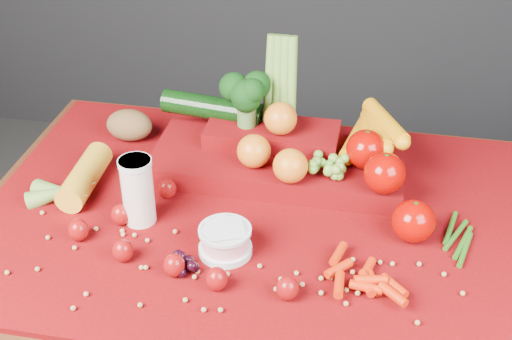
% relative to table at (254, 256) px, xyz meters
% --- Properties ---
extents(table, '(1.10, 0.80, 0.75)m').
position_rel_table_xyz_m(table, '(0.00, 0.00, 0.00)').
color(table, '#35180C').
rests_on(table, ground).
extents(red_cloth, '(1.05, 0.75, 0.01)m').
position_rel_table_xyz_m(red_cloth, '(0.00, 0.00, 0.10)').
color(red_cloth, '#66030B').
rests_on(red_cloth, table).
extents(milk_glass, '(0.06, 0.06, 0.14)m').
position_rel_table_xyz_m(milk_glass, '(-0.21, -0.06, 0.18)').
color(milk_glass, beige).
rests_on(milk_glass, red_cloth).
extents(yogurt_bowl, '(0.10, 0.10, 0.05)m').
position_rel_table_xyz_m(yogurt_bowl, '(-0.03, -0.12, 0.14)').
color(yogurt_bowl, silver).
rests_on(yogurt_bowl, red_cloth).
extents(strawberry_scatter, '(0.44, 0.28, 0.05)m').
position_rel_table_xyz_m(strawberry_scatter, '(-0.13, -0.15, 0.13)').
color(strawberry_scatter, maroon).
rests_on(strawberry_scatter, red_cloth).
extents(dark_grape_cluster, '(0.06, 0.05, 0.03)m').
position_rel_table_xyz_m(dark_grape_cluster, '(-0.09, -0.19, 0.12)').
color(dark_grape_cluster, black).
rests_on(dark_grape_cluster, red_cloth).
extents(soybean_scatter, '(0.84, 0.24, 0.01)m').
position_rel_table_xyz_m(soybean_scatter, '(0.00, -0.20, 0.11)').
color(soybean_scatter, '#A77D48').
rests_on(soybean_scatter, red_cloth).
extents(corn_ear, '(0.19, 0.23, 0.06)m').
position_rel_table_xyz_m(corn_ear, '(-0.37, -0.01, 0.13)').
color(corn_ear, gold).
rests_on(corn_ear, red_cloth).
extents(potato, '(0.10, 0.08, 0.07)m').
position_rel_table_xyz_m(potato, '(-0.33, 0.22, 0.14)').
color(potato, brown).
rests_on(potato, red_cloth).
extents(baby_carrot_pile, '(0.18, 0.17, 0.03)m').
position_rel_table_xyz_m(baby_carrot_pile, '(0.22, -0.16, 0.12)').
color(baby_carrot_pile, red).
rests_on(baby_carrot_pile, red_cloth).
extents(green_bean_pile, '(0.14, 0.12, 0.01)m').
position_rel_table_xyz_m(green_bean_pile, '(0.39, -0.01, 0.11)').
color(green_bean_pile, '#275C15').
rests_on(green_bean_pile, red_cloth).
extents(produce_mound, '(0.60, 0.37, 0.27)m').
position_rel_table_xyz_m(produce_mound, '(0.05, 0.15, 0.17)').
color(produce_mound, '#66030B').
rests_on(produce_mound, red_cloth).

